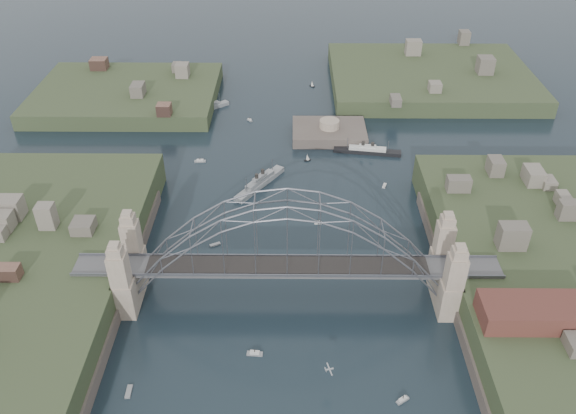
# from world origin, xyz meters

# --- Properties ---
(ground) EXTENTS (500.00, 500.00, 0.00)m
(ground) POSITION_xyz_m (0.00, 0.00, 0.00)
(ground) COLOR black
(ground) RESTS_ON ground
(bridge) EXTENTS (84.00, 13.80, 24.60)m
(bridge) POSITION_xyz_m (0.00, 0.00, 12.32)
(bridge) COLOR #505052
(bridge) RESTS_ON ground
(shore_west) EXTENTS (50.50, 90.00, 12.00)m
(shore_west) POSITION_xyz_m (-57.32, 0.00, 1.97)
(shore_west) COLOR #323F23
(shore_west) RESTS_ON ground
(shore_east) EXTENTS (50.50, 90.00, 12.00)m
(shore_east) POSITION_xyz_m (57.32, 0.00, 1.97)
(shore_east) COLOR #323F23
(shore_east) RESTS_ON ground
(headland_nw) EXTENTS (60.00, 45.00, 9.00)m
(headland_nw) POSITION_xyz_m (-55.00, 95.00, 0.50)
(headland_nw) COLOR #323F23
(headland_nw) RESTS_ON ground
(headland_ne) EXTENTS (70.00, 55.00, 9.50)m
(headland_ne) POSITION_xyz_m (50.00, 110.00, 0.75)
(headland_ne) COLOR #323F23
(headland_ne) RESTS_ON ground
(fort_island) EXTENTS (22.00, 16.00, 9.40)m
(fort_island) POSITION_xyz_m (12.00, 70.00, -0.34)
(fort_island) COLOR #4D433C
(fort_island) RESTS_ON ground
(wharf_shed) EXTENTS (20.00, 8.00, 4.00)m
(wharf_shed) POSITION_xyz_m (44.00, -14.00, 10.00)
(wharf_shed) COLOR #592D26
(wharf_shed) RESTS_ON shore_east
(finger_pier) EXTENTS (4.00, 22.00, 1.40)m
(finger_pier) POSITION_xyz_m (39.00, -28.00, 0.70)
(finger_pier) COLOR #505052
(finger_pier) RESTS_ON ground
(naval_cruiser_near) EXTENTS (12.68, 17.52, 5.77)m
(naval_cruiser_near) POSITION_xyz_m (-7.60, 42.21, 0.90)
(naval_cruiser_near) COLOR gray
(naval_cruiser_near) RESTS_ON ground
(naval_cruiser_far) EXTENTS (13.30, 11.17, 5.17)m
(naval_cruiser_far) POSITION_xyz_m (-26.99, 88.22, 0.80)
(naval_cruiser_far) COLOR gray
(naval_cruiser_far) RESTS_ON ground
(ocean_liner) EXTENTS (19.50, 5.37, 4.74)m
(ocean_liner) POSITION_xyz_m (22.55, 59.97, 0.74)
(ocean_liner) COLOR black
(ocean_liner) RESTS_ON ground
(aeroplane) EXTENTS (1.57, 2.78, 0.41)m
(aeroplane) POSITION_xyz_m (7.20, -22.38, 4.67)
(aeroplane) COLOR #A6AAAE
(small_boat_a) EXTENTS (2.57, 1.82, 0.45)m
(small_boat_a) POSITION_xyz_m (-16.70, 16.91, 0.15)
(small_boat_a) COLOR silver
(small_boat_a) RESTS_ON ground
(small_boat_b) EXTENTS (1.89, 0.79, 1.43)m
(small_boat_b) POSITION_xyz_m (7.22, 25.41, 0.29)
(small_boat_b) COLOR silver
(small_boat_b) RESTS_ON ground
(small_boat_c) EXTENTS (3.00, 1.20, 1.43)m
(small_boat_c) POSITION_xyz_m (-5.84, -15.19, 0.28)
(small_boat_c) COLOR silver
(small_boat_c) RESTS_ON ground
(small_boat_d) EXTENTS (1.42, 2.34, 0.45)m
(small_boat_d) POSITION_xyz_m (25.28, 42.22, 0.15)
(small_boat_d) COLOR silver
(small_boat_d) RESTS_ON ground
(small_boat_e) EXTENTS (3.19, 1.18, 1.43)m
(small_boat_e) POSITION_xyz_m (-25.12, 54.51, 0.28)
(small_boat_e) COLOR silver
(small_boat_e) RESTS_ON ground
(small_boat_f) EXTENTS (1.85, 1.41, 2.38)m
(small_boat_f) POSITION_xyz_m (5.17, 55.43, 0.99)
(small_boat_f) COLOR silver
(small_boat_f) RESTS_ON ground
(small_boat_g) EXTENTS (2.43, 2.00, 1.43)m
(small_boat_g) POSITION_xyz_m (19.80, -25.13, 0.28)
(small_boat_g) COLOR silver
(small_boat_g) RESTS_ON ground
(small_boat_h) EXTENTS (1.93, 2.09, 1.43)m
(small_boat_h) POSITION_xyz_m (-12.74, 80.27, 0.29)
(small_boat_h) COLOR silver
(small_boat_h) RESTS_ON ground
(small_boat_i) EXTENTS (1.71, 2.72, 0.45)m
(small_boat_i) POSITION_xyz_m (29.19, 9.63, 0.15)
(small_boat_i) COLOR silver
(small_boat_i) RESTS_ON ground
(small_boat_j) EXTENTS (1.00, 2.77, 0.45)m
(small_boat_j) POSITION_xyz_m (-27.05, -23.75, 0.15)
(small_boat_j) COLOR silver
(small_boat_j) RESTS_ON ground
(small_boat_k) EXTENTS (1.91, 1.87, 2.38)m
(small_boat_k) POSITION_xyz_m (7.84, 107.68, 0.94)
(small_boat_k) COLOR silver
(small_boat_k) RESTS_ON ground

